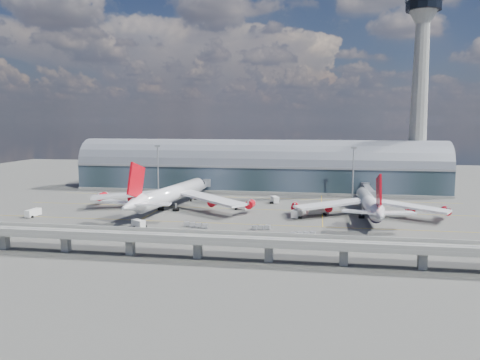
% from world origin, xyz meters
% --- Properties ---
extents(ground, '(500.00, 500.00, 0.00)m').
position_xyz_m(ground, '(0.00, 0.00, 0.00)').
color(ground, '#474744').
rests_on(ground, ground).
extents(taxi_lines, '(200.00, 80.12, 0.01)m').
position_xyz_m(taxi_lines, '(0.00, 22.11, 0.01)').
color(taxi_lines, gold).
rests_on(taxi_lines, ground).
extents(terminal, '(200.00, 30.00, 28.00)m').
position_xyz_m(terminal, '(0.00, 77.99, 11.34)').
color(terminal, '#213037').
rests_on(terminal, ground).
extents(control_tower, '(19.00, 19.00, 103.00)m').
position_xyz_m(control_tower, '(85.00, 83.00, 51.64)').
color(control_tower, gray).
rests_on(control_tower, ground).
extents(guideway, '(220.00, 8.50, 7.20)m').
position_xyz_m(guideway, '(-0.00, -55.00, 5.29)').
color(guideway, gray).
rests_on(guideway, ground).
extents(floodlight_mast_left, '(3.00, 0.70, 25.70)m').
position_xyz_m(floodlight_mast_left, '(-50.00, 55.00, 13.63)').
color(floodlight_mast_left, gray).
rests_on(floodlight_mast_left, ground).
extents(floodlight_mast_right, '(3.00, 0.70, 25.70)m').
position_xyz_m(floodlight_mast_right, '(50.00, 55.00, 13.63)').
color(floodlight_mast_right, gray).
rests_on(floodlight_mast_right, ground).
extents(airliner_left, '(74.03, 77.87, 23.73)m').
position_xyz_m(airliner_left, '(-29.81, 12.41, 6.78)').
color(airliner_left, white).
rests_on(airliner_left, ground).
extents(airliner_right, '(62.26, 65.06, 20.68)m').
position_xyz_m(airliner_right, '(53.39, 10.30, 5.36)').
color(airliner_right, white).
rests_on(airliner_right, ground).
extents(jet_bridge_left, '(4.40, 28.00, 7.25)m').
position_xyz_m(jet_bridge_left, '(-25.98, 53.12, 5.18)').
color(jet_bridge_left, gray).
rests_on(jet_bridge_left, ground).
extents(jet_bridge_right, '(4.40, 32.00, 7.25)m').
position_xyz_m(jet_bridge_right, '(56.87, 51.18, 5.18)').
color(jet_bridge_right, gray).
rests_on(jet_bridge_right, ground).
extents(service_truck_0, '(3.10, 7.55, 3.06)m').
position_xyz_m(service_truck_0, '(-79.73, -10.44, 1.58)').
color(service_truck_0, silver).
rests_on(service_truck_0, ground).
extents(service_truck_1, '(5.75, 4.83, 3.05)m').
position_xyz_m(service_truck_1, '(-30.26, -22.95, 1.54)').
color(service_truck_1, silver).
rests_on(service_truck_1, ground).
extents(service_truck_2, '(9.40, 5.56, 3.28)m').
position_xyz_m(service_truck_2, '(33.13, 12.61, 1.71)').
color(service_truck_2, silver).
rests_on(service_truck_2, ground).
extents(service_truck_3, '(4.41, 7.27, 3.29)m').
position_xyz_m(service_truck_3, '(24.95, 5.12, 1.68)').
color(service_truck_3, silver).
rests_on(service_truck_3, ground).
extents(service_truck_4, '(4.55, 6.06, 3.19)m').
position_xyz_m(service_truck_4, '(13.29, 36.34, 1.61)').
color(service_truck_4, silver).
rests_on(service_truck_4, ground).
extents(service_truck_5, '(5.94, 4.14, 2.68)m').
position_xyz_m(service_truck_5, '(0.09, 18.63, 1.37)').
color(service_truck_5, silver).
rests_on(service_truck_5, ground).
extents(cargo_train_0, '(6.94, 3.14, 1.52)m').
position_xyz_m(cargo_train_0, '(13.48, -17.95, 0.79)').
color(cargo_train_0, gray).
rests_on(cargo_train_0, ground).
extents(cargo_train_1, '(9.61, 3.52, 1.59)m').
position_xyz_m(cargo_train_1, '(-10.44, -18.04, 0.83)').
color(cargo_train_1, gray).
rests_on(cargo_train_1, ground).
extents(cargo_train_2, '(8.81, 3.89, 1.47)m').
position_xyz_m(cargo_train_2, '(28.44, -25.48, 0.76)').
color(cargo_train_2, gray).
rests_on(cargo_train_2, ground).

